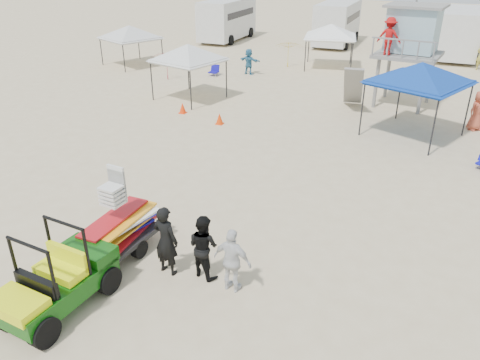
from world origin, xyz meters
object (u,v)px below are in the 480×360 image
at_px(canopy_blue, 422,66).
at_px(man_left, 166,240).
at_px(utility_cart, 53,275).
at_px(surf_trailer, 120,223).
at_px(lifeguard_tower, 409,33).

bearing_deg(canopy_blue, man_left, -111.11).
relative_size(utility_cart, canopy_blue, 0.62).
bearing_deg(surf_trailer, lifeguard_tower, 72.04).
relative_size(man_left, canopy_blue, 0.43).
distance_m(lifeguard_tower, canopy_blue, 4.53).
xyz_separation_m(surf_trailer, canopy_blue, (6.13, 11.65, 2.05)).
distance_m(surf_trailer, man_left, 1.54).
height_order(man_left, lifeguard_tower, lifeguard_tower).
bearing_deg(surf_trailer, utility_cart, -90.18).
distance_m(utility_cart, surf_trailer, 2.34).
distance_m(utility_cart, lifeguard_tower, 19.27).
distance_m(man_left, lifeguard_tower, 16.95).
bearing_deg(utility_cart, surf_trailer, 89.82).
height_order(surf_trailer, man_left, surf_trailer).
bearing_deg(surf_trailer, canopy_blue, 62.26).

